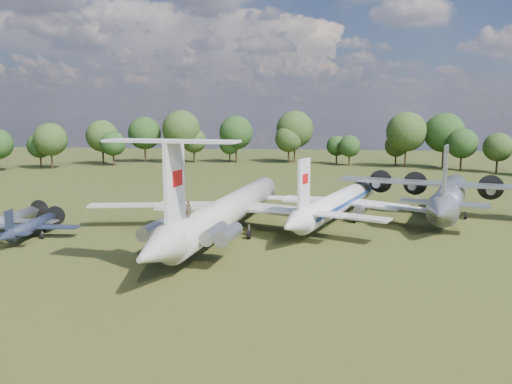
% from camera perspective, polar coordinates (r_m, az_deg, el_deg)
% --- Properties ---
extents(ground, '(300.00, 300.00, 0.00)m').
position_cam_1_polar(ground, '(66.24, -4.95, -4.12)').
color(ground, '#213612').
rests_on(ground, ground).
extents(il62_airliner, '(44.92, 54.99, 4.95)m').
position_cam_1_polar(il62_airliner, '(62.41, -2.92, -2.58)').
color(il62_airliner, silver).
rests_on(il62_airliner, ground).
extents(tu104_jet, '(43.26, 49.75, 4.18)m').
position_cam_1_polar(tu104_jet, '(71.39, 9.53, -1.55)').
color(tu104_jet, silver).
rests_on(tu104_jet, ground).
extents(an12_transport, '(42.65, 45.17, 4.85)m').
position_cam_1_polar(an12_transport, '(78.05, 21.25, -0.90)').
color(an12_transport, '#A5A8AD').
rests_on(an12_transport, ground).
extents(small_prop_west, '(12.18, 15.85, 2.20)m').
position_cam_1_polar(small_prop_west, '(66.23, -24.26, -3.91)').
color(small_prop_west, black).
rests_on(small_prop_west, ground).
extents(small_prop_northwest, '(12.02, 16.32, 2.38)m').
position_cam_1_polar(small_prop_northwest, '(70.66, -26.41, -3.22)').
color(small_prop_northwest, '#A4A6AC').
rests_on(small_prop_northwest, ground).
extents(person_on_il62, '(0.68, 0.54, 1.64)m').
position_cam_1_polar(person_on_il62, '(48.97, -7.77, -1.90)').
color(person_on_il62, olive).
rests_on(person_on_il62, il62_airliner).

